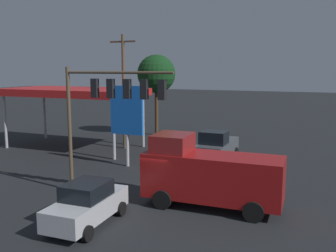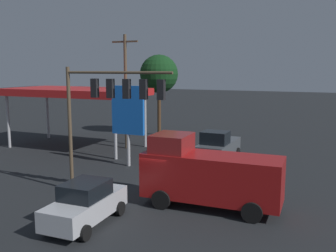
{
  "view_description": "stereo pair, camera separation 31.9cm",
  "coord_description": "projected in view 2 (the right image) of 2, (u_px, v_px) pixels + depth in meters",
  "views": [
    {
      "loc": [
        -7.95,
        17.25,
        6.85
      ],
      "look_at": [
        0.0,
        -2.0,
        3.65
      ],
      "focal_mm": 40.0,
      "sensor_mm": 36.0,
      "label": 1
    },
    {
      "loc": [
        -8.25,
        17.13,
        6.85
      ],
      "look_at": [
        0.0,
        -2.0,
        3.65
      ],
      "focal_mm": 40.0,
      "sensor_mm": 36.0,
      "label": 2
    }
  ],
  "objects": [
    {
      "name": "price_sign",
      "position": [
        128.0,
        112.0,
        26.02
      ],
      "size": [
        2.46,
        0.27,
        5.68
      ],
      "color": "#B7B7BC",
      "rests_on": "ground"
    },
    {
      "name": "street_tree",
      "position": [
        159.0,
        74.0,
        38.04
      ],
      "size": [
        3.89,
        3.89,
        8.26
      ],
      "color": "#4C331E",
      "rests_on": "ground"
    },
    {
      "name": "utility_pole",
      "position": [
        126.0,
        89.0,
        31.74
      ],
      "size": [
        2.4,
        0.26,
        9.67
      ],
      "color": "brown",
      "rests_on": "ground"
    },
    {
      "name": "sedan_far",
      "position": [
        86.0,
        203.0,
        16.54
      ],
      "size": [
        2.15,
        4.44,
        1.93
      ],
      "rotation": [
        0.0,
        0.0,
        1.6
      ],
      "color": "silver",
      "rests_on": "ground"
    },
    {
      "name": "pickup_parked",
      "position": [
        218.0,
        147.0,
        27.6
      ],
      "size": [
        2.37,
        5.25,
        2.4
      ],
      "rotation": [
        0.0,
        0.0,
        1.54
      ],
      "color": "#474C51",
      "rests_on": "ground"
    },
    {
      "name": "gas_station_canopy",
      "position": [
        76.0,
        92.0,
        32.24
      ],
      "size": [
        11.99,
        6.24,
        5.17
      ],
      "color": "red",
      "rests_on": "ground"
    },
    {
      "name": "traffic_signal_assembly",
      "position": [
        110.0,
        98.0,
        19.5
      ],
      "size": [
        6.28,
        0.43,
        6.95
      ],
      "color": "brown",
      "rests_on": "ground"
    },
    {
      "name": "delivery_truck",
      "position": [
        208.0,
        174.0,
        18.46
      ],
      "size": [
        6.85,
        2.68,
        3.58
      ],
      "rotation": [
        0.0,
        0.0,
        0.02
      ],
      "color": "maroon",
      "rests_on": "ground"
    },
    {
      "name": "ground_plane",
      "position": [
        153.0,
        199.0,
        19.81
      ],
      "size": [
        200.0,
        200.0,
        0.0
      ],
      "primitive_type": "plane",
      "color": "black"
    }
  ]
}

